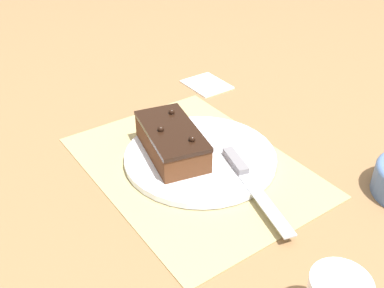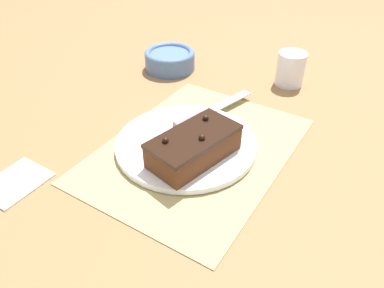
% 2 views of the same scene
% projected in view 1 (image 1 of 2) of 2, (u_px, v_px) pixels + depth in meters
% --- Properties ---
extents(ground_plane, '(3.00, 3.00, 0.00)m').
position_uv_depth(ground_plane, '(192.00, 167.00, 0.84)').
color(ground_plane, olive).
extents(placemat_woven, '(0.46, 0.34, 0.00)m').
position_uv_depth(placemat_woven, '(192.00, 166.00, 0.84)').
color(placemat_woven, tan).
rests_on(placemat_woven, ground_plane).
extents(cake_plate, '(0.29, 0.29, 0.01)m').
position_uv_depth(cake_plate, '(200.00, 157.00, 0.85)').
color(cake_plate, white).
rests_on(cake_plate, placemat_woven).
extents(chocolate_cake, '(0.19, 0.13, 0.06)m').
position_uv_depth(chocolate_cake, '(172.00, 141.00, 0.83)').
color(chocolate_cake, '#512D19').
rests_on(chocolate_cake, cake_plate).
extents(serving_knife, '(0.23, 0.08, 0.01)m').
position_uv_depth(serving_knife, '(245.00, 174.00, 0.78)').
color(serving_knife, slate).
rests_on(serving_knife, cake_plate).
extents(folded_napkin, '(0.11, 0.09, 0.01)m').
position_uv_depth(folded_napkin, '(207.00, 84.00, 1.12)').
color(folded_napkin, white).
rests_on(folded_napkin, ground_plane).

